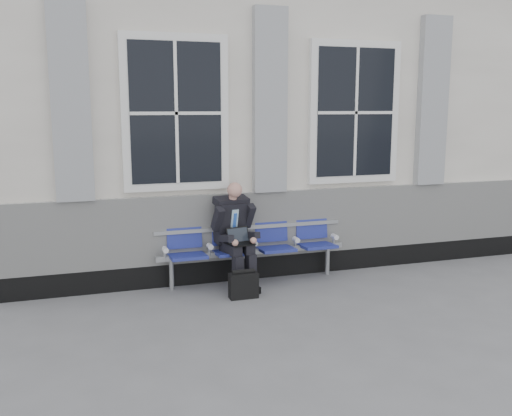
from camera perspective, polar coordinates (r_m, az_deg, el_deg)
name	(u,v)px	position (r m, az deg, el deg)	size (l,w,h in m)	color
ground	(379,304)	(7.09, 12.23, -9.32)	(70.00, 70.00, 0.00)	slate
station_building	(279,113)	(9.84, 2.32, 9.45)	(14.40, 4.40, 4.49)	white
bench	(252,242)	(7.64, -0.37, -3.38)	(2.60, 0.47, 0.91)	#9EA0A3
businessman	(235,230)	(7.39, -2.13, -2.25)	(0.58, 0.78, 1.38)	black
briefcase	(243,285)	(7.08, -1.26, -7.69)	(0.36, 0.15, 0.36)	black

